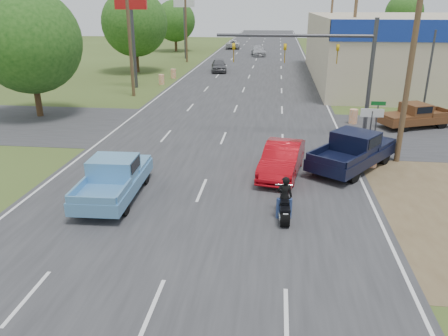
# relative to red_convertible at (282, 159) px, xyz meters

# --- Properties ---
(ground) EXTENTS (200.00, 200.00, 0.00)m
(ground) POSITION_rel_red_convertible_xyz_m (-3.50, -10.35, -0.77)
(ground) COLOR #3B481D
(ground) RESTS_ON ground
(main_road) EXTENTS (15.00, 180.00, 0.02)m
(main_road) POSITION_rel_red_convertible_xyz_m (-3.50, 29.65, -0.76)
(main_road) COLOR #2D2D30
(main_road) RESTS_ON ground
(cross_road) EXTENTS (120.00, 10.00, 0.02)m
(cross_road) POSITION_rel_red_convertible_xyz_m (-3.50, 7.65, -0.76)
(cross_road) COLOR #2D2D30
(cross_road) RESTS_ON ground
(dirt_verge) EXTENTS (8.00, 18.00, 0.01)m
(dirt_verge) POSITION_rel_red_convertible_xyz_m (7.50, -0.35, -0.77)
(dirt_verge) COLOR brown
(dirt_verge) RESTS_ON ground
(utility_pole_1) EXTENTS (2.00, 0.28, 10.00)m
(utility_pole_1) POSITION_rel_red_convertible_xyz_m (6.00, 2.65, 4.55)
(utility_pole_1) COLOR #4C3823
(utility_pole_1) RESTS_ON ground
(utility_pole_2) EXTENTS (2.00, 0.28, 10.00)m
(utility_pole_2) POSITION_rel_red_convertible_xyz_m (6.00, 20.65, 4.55)
(utility_pole_2) COLOR #4C3823
(utility_pole_2) RESTS_ON ground
(utility_pole_3) EXTENTS (2.00, 0.28, 10.00)m
(utility_pole_3) POSITION_rel_red_convertible_xyz_m (6.00, 38.65, 4.55)
(utility_pole_3) COLOR #4C3823
(utility_pole_3) RESTS_ON ground
(utility_pole_5) EXTENTS (2.00, 0.28, 10.00)m
(utility_pole_5) POSITION_rel_red_convertible_xyz_m (-13.00, 17.65, 4.55)
(utility_pole_5) COLOR #4C3823
(utility_pole_5) RESTS_ON ground
(utility_pole_6) EXTENTS (2.00, 0.28, 10.00)m
(utility_pole_6) POSITION_rel_red_convertible_xyz_m (-13.00, 41.65, 4.55)
(utility_pole_6) COLOR #4C3823
(utility_pole_6) RESTS_ON ground
(tree_0) EXTENTS (7.14, 7.14, 8.84)m
(tree_0) POSITION_rel_red_convertible_xyz_m (-17.50, 9.65, 4.49)
(tree_0) COLOR #422D19
(tree_0) RESTS_ON ground
(tree_1) EXTENTS (7.56, 7.56, 9.36)m
(tree_1) POSITION_rel_red_convertible_xyz_m (-17.00, 31.65, 4.80)
(tree_1) COLOR #422D19
(tree_1) RESTS_ON ground
(tree_2) EXTENTS (6.72, 6.72, 8.32)m
(tree_2) POSITION_rel_red_convertible_xyz_m (-17.70, 55.65, 4.18)
(tree_2) COLOR #422D19
(tree_2) RESTS_ON ground
(tree_5) EXTENTS (7.98, 7.98, 9.88)m
(tree_5) POSITION_rel_red_convertible_xyz_m (26.50, 84.65, 5.11)
(tree_5) COLOR #422D19
(tree_5) RESTS_ON ground
(tree_6) EXTENTS (8.82, 8.82, 10.92)m
(tree_6) POSITION_rel_red_convertible_xyz_m (-33.50, 84.65, 5.73)
(tree_6) COLOR #422D19
(tree_6) RESTS_ON ground
(barrel_0) EXTENTS (0.56, 0.56, 1.00)m
(barrel_0) POSITION_rel_red_convertible_xyz_m (4.50, 1.65, -0.27)
(barrel_0) COLOR orange
(barrel_0) RESTS_ON ground
(barrel_1) EXTENTS (0.56, 0.56, 1.00)m
(barrel_1) POSITION_rel_red_convertible_xyz_m (4.90, 10.15, -0.27)
(barrel_1) COLOR orange
(barrel_1) RESTS_ON ground
(barrel_2) EXTENTS (0.56, 0.56, 1.00)m
(barrel_2) POSITION_rel_red_convertible_xyz_m (-12.00, 23.65, -0.27)
(barrel_2) COLOR orange
(barrel_2) RESTS_ON ground
(barrel_3) EXTENTS (0.56, 0.56, 1.00)m
(barrel_3) POSITION_rel_red_convertible_xyz_m (-11.70, 27.65, -0.27)
(barrel_3) COLOR orange
(barrel_3) RESTS_ON ground
(pole_sign_left_near) EXTENTS (3.00, 0.35, 9.20)m
(pole_sign_left_near) POSITION_rel_red_convertible_xyz_m (-14.00, 21.65, 6.40)
(pole_sign_left_near) COLOR #3F3F44
(pole_sign_left_near) RESTS_ON ground
(pole_sign_left_far) EXTENTS (3.00, 0.35, 9.20)m
(pole_sign_left_far) POSITION_rel_red_convertible_xyz_m (-14.00, 45.65, 6.40)
(pole_sign_left_far) COLOR #3F3F44
(pole_sign_left_far) RESTS_ON ground
(lane_sign) EXTENTS (1.20, 0.08, 2.52)m
(lane_sign) POSITION_rel_red_convertible_xyz_m (4.70, 3.65, 1.13)
(lane_sign) COLOR #3F3F44
(lane_sign) RESTS_ON ground
(street_name_sign) EXTENTS (0.80, 0.08, 2.61)m
(street_name_sign) POSITION_rel_red_convertible_xyz_m (5.30, 5.15, 0.84)
(street_name_sign) COLOR #3F3F44
(street_name_sign) RESTS_ON ground
(signal_mast) EXTENTS (9.12, 0.40, 7.00)m
(signal_mast) POSITION_rel_red_convertible_xyz_m (2.32, 6.65, 4.03)
(signal_mast) COLOR #3F3F44
(signal_mast) RESTS_ON ground
(red_convertible) EXTENTS (2.40, 4.89, 1.54)m
(red_convertible) POSITION_rel_red_convertible_xyz_m (0.00, 0.00, 0.00)
(red_convertible) COLOR #A70710
(red_convertible) RESTS_ON ground
(motorcycle) EXTENTS (0.67, 2.19, 1.11)m
(motorcycle) POSITION_rel_red_convertible_xyz_m (0.08, -4.66, -0.28)
(motorcycle) COLOR black
(motorcycle) RESTS_ON ground
(rider) EXTENTS (0.61, 0.42, 1.62)m
(rider) POSITION_rel_red_convertible_xyz_m (0.07, -4.60, 0.04)
(rider) COLOR black
(rider) RESTS_ON ground
(blue_pickup) EXTENTS (2.21, 5.34, 1.75)m
(blue_pickup) POSITION_rel_red_convertible_xyz_m (-7.02, -3.38, 0.11)
(blue_pickup) COLOR black
(blue_pickup) RESTS_ON ground
(navy_pickup) EXTENTS (5.01, 5.82, 1.86)m
(navy_pickup) POSITION_rel_red_convertible_xyz_m (3.58, 1.40, 0.17)
(navy_pickup) COLOR black
(navy_pickup) RESTS_ON ground
(brown_pickup) EXTENTS (5.17, 3.61, 1.60)m
(brown_pickup) POSITION_rel_red_convertible_xyz_m (8.72, 9.65, 0.04)
(brown_pickup) COLOR black
(brown_pickup) RESTS_ON ground
(distant_car_grey) EXTENTS (2.39, 4.55, 1.48)m
(distant_car_grey) POSITION_rel_red_convertible_xyz_m (-7.36, 33.01, -0.03)
(distant_car_grey) COLOR #505155
(distant_car_grey) RESTS_ON ground
(distant_car_silver) EXTENTS (2.69, 5.18, 1.43)m
(distant_car_silver) POSITION_rel_red_convertible_xyz_m (-3.44, 50.75, -0.05)
(distant_car_silver) COLOR #B2B1B6
(distant_car_silver) RESTS_ON ground
(distant_car_white) EXTENTS (2.74, 5.45, 1.48)m
(distant_car_white) POSITION_rel_red_convertible_xyz_m (-8.54, 61.91, -0.03)
(distant_car_white) COLOR silver
(distant_car_white) RESTS_ON ground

